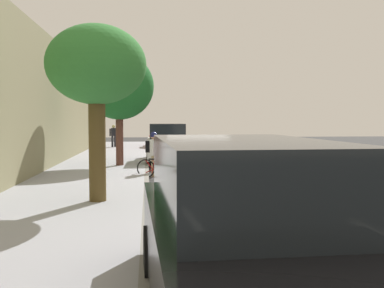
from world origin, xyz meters
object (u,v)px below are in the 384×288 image
(bicycle_at_curb, at_px, (159,168))
(parked_suv_black_mid, at_px, (241,231))
(cyclist_with_backpack, at_px, (153,149))
(street_tree_near_cyclist, at_px, (119,87))
(street_tree_mid_block, at_px, (96,68))
(parked_sedan_red_nearest, at_px, (161,139))
(parked_suv_white_second, at_px, (167,143))
(pedestrian_on_phone, at_px, (114,135))

(bicycle_at_curb, bearing_deg, parked_suv_black_mid, 92.64)
(bicycle_at_curb, relative_size, cyclist_with_backpack, 0.98)
(street_tree_near_cyclist, bearing_deg, cyclist_with_backpack, 115.98)
(bicycle_at_curb, distance_m, street_tree_mid_block, 6.44)
(street_tree_near_cyclist, bearing_deg, parked_sedan_red_nearest, -99.46)
(parked_suv_white_second, height_order, street_tree_mid_block, street_tree_mid_block)
(street_tree_near_cyclist, bearing_deg, parked_suv_black_mid, 98.17)
(street_tree_near_cyclist, height_order, pedestrian_on_phone, street_tree_near_cyclist)
(pedestrian_on_phone, bearing_deg, cyclist_with_backpack, 99.46)
(parked_suv_white_second, bearing_deg, street_tree_near_cyclist, 42.71)
(parked_suv_black_mid, distance_m, street_tree_mid_block, 7.51)
(bicycle_at_curb, bearing_deg, parked_sedan_red_nearest, -91.98)
(parked_sedan_red_nearest, bearing_deg, bicycle_at_curb, 88.02)
(bicycle_at_curb, height_order, pedestrian_on_phone, pedestrian_on_phone)
(bicycle_at_curb, relative_size, street_tree_near_cyclist, 0.34)
(parked_suv_black_mid, relative_size, street_tree_mid_block, 1.09)
(parked_suv_white_second, bearing_deg, parked_sedan_red_nearest, -90.35)
(parked_sedan_red_nearest, relative_size, cyclist_with_backpack, 2.58)
(parked_suv_white_second, bearing_deg, cyclist_with_backpack, 81.56)
(cyclist_with_backpack, relative_size, street_tree_mid_block, 0.39)
(pedestrian_on_phone, bearing_deg, street_tree_mid_block, 93.28)
(bicycle_at_curb, bearing_deg, street_tree_mid_block, 72.75)
(parked_suv_black_mid, distance_m, cyclist_with_backpack, 12.61)
(street_tree_near_cyclist, distance_m, pedestrian_on_phone, 13.64)
(parked_sedan_red_nearest, distance_m, bicycle_at_curb, 17.01)
(street_tree_mid_block, bearing_deg, parked_suv_black_mid, 108.32)
(bicycle_at_curb, height_order, street_tree_near_cyclist, street_tree_near_cyclist)
(parked_suv_white_second, relative_size, street_tree_mid_block, 1.08)
(parked_suv_black_mid, xyz_separation_m, street_tree_mid_block, (2.23, -6.74, 2.45))
(cyclist_with_backpack, relative_size, street_tree_near_cyclist, 0.34)
(bicycle_at_curb, relative_size, pedestrian_on_phone, 1.03)
(street_tree_mid_block, bearing_deg, cyclist_with_backpack, -103.93)
(pedestrian_on_phone, bearing_deg, street_tree_near_cyclist, 95.43)
(parked_sedan_red_nearest, bearing_deg, cyclist_with_backpack, 87.19)
(parked_suv_white_second, bearing_deg, bicycle_at_curb, 84.58)
(cyclist_with_backpack, bearing_deg, bicycle_at_curb, 116.19)
(bicycle_at_curb, distance_m, cyclist_with_backpack, 0.85)
(bicycle_at_curb, bearing_deg, cyclist_with_backpack, -63.81)
(street_tree_near_cyclist, relative_size, pedestrian_on_phone, 3.06)
(parked_sedan_red_nearest, distance_m, cyclist_with_backpack, 16.56)
(cyclist_with_backpack, height_order, street_tree_near_cyclist, street_tree_near_cyclist)
(cyclist_with_backpack, distance_m, street_tree_near_cyclist, 4.21)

